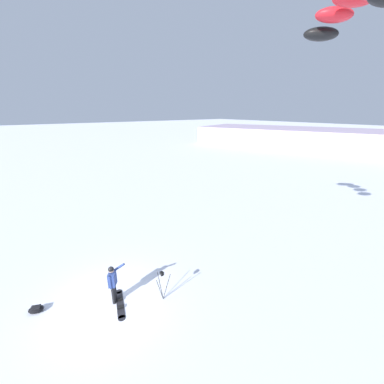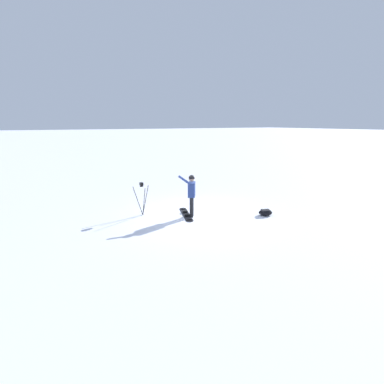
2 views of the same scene
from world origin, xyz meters
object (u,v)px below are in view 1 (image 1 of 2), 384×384
at_px(gear_bag_large, 36,309).
at_px(snowboarder, 113,281).
at_px(snowboard, 120,304).
at_px(camera_tripod, 162,280).
at_px(traction_kite, 352,9).

bearing_deg(gear_bag_large, snowboarder, -26.32).
distance_m(snowboard, gear_bag_large, 3.18).
height_order(snowboarder, camera_tripod, snowboarder).
bearing_deg(traction_kite, snowboarder, 147.50).
distance_m(snowboarder, camera_tripod, 1.96).
xyz_separation_m(traction_kite, camera_tripod, (-5.08, 3.20, -9.37)).
height_order(snowboard, camera_tripod, camera_tripod).
xyz_separation_m(snowboarder, traction_kite, (6.72, -4.28, 9.31)).
distance_m(snowboard, traction_kite, 12.89).
relative_size(gear_bag_large, camera_tripod, 0.48).
xyz_separation_m(snowboarder, gear_bag_large, (-2.66, 1.31, -0.89)).
height_order(snowboard, traction_kite, traction_kite).
bearing_deg(camera_tripod, traction_kite, -32.18).
height_order(gear_bag_large, camera_tripod, camera_tripod).
bearing_deg(gear_bag_large, snowboard, -30.18).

